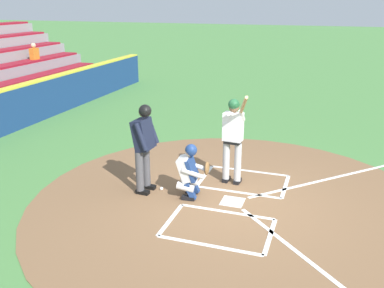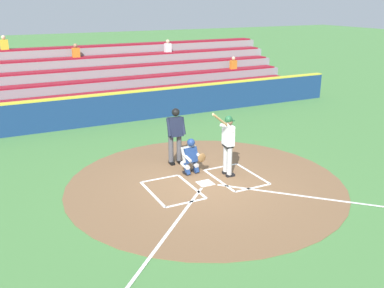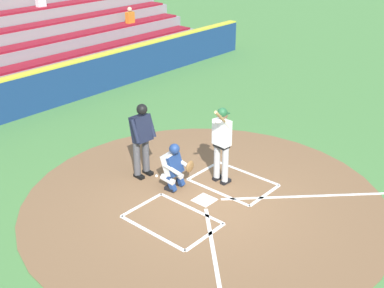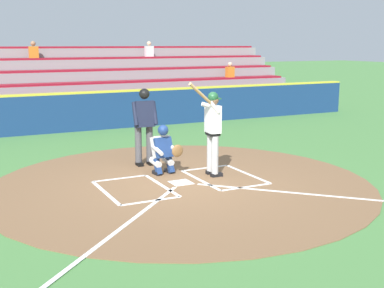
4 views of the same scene
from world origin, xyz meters
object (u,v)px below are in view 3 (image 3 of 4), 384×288
(plate_umpire, at_px, (142,135))
(batter, at_px, (222,140))
(baseball, at_px, (157,176))
(catcher, at_px, (174,165))

(plate_umpire, bearing_deg, batter, 121.48)
(batter, height_order, plate_umpire, batter)
(baseball, bearing_deg, plate_umpire, -61.35)
(plate_umpire, distance_m, baseball, 1.09)
(catcher, distance_m, baseball, 0.87)
(catcher, bearing_deg, baseball, -96.70)
(batter, xyz_separation_m, plate_umpire, (0.98, -1.60, -0.02))
(catcher, relative_size, baseball, 15.27)
(catcher, bearing_deg, batter, 144.65)
(batter, relative_size, plate_umpire, 1.14)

